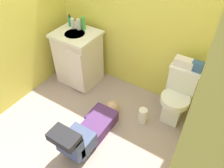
# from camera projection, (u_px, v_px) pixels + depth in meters

# --- Properties ---
(ground_plane) EXTENTS (2.81, 3.18, 0.04)m
(ground_plane) POSITION_uv_depth(u_px,v_px,m) (88.00, 132.00, 2.81)
(ground_plane) COLOR #A28E8A
(wall_back) EXTENTS (2.47, 0.08, 2.40)m
(wall_back) POSITION_uv_depth(u_px,v_px,m) (136.00, 7.00, 2.72)
(wall_back) COLOR #DBCE4E
(wall_back) RESTS_ON ground_plane
(wall_right) EXTENTS (0.08, 2.18, 2.40)m
(wall_right) POSITION_uv_depth(u_px,v_px,m) (214.00, 102.00, 1.52)
(wall_right) COLOR #DBCE4E
(wall_right) RESTS_ON ground_plane
(toilet) EXTENTS (0.36, 0.46, 0.75)m
(toilet) POSITION_uv_depth(u_px,v_px,m) (178.00, 96.00, 2.75)
(toilet) COLOR silver
(toilet) RESTS_ON ground_plane
(vanity_cabinet) EXTENTS (0.60, 0.53, 0.82)m
(vanity_cabinet) POSITION_uv_depth(u_px,v_px,m) (78.00, 58.00, 3.28)
(vanity_cabinet) COLOR silver
(vanity_cabinet) RESTS_ON ground_plane
(faucet) EXTENTS (0.02, 0.02, 0.10)m
(faucet) POSITION_uv_depth(u_px,v_px,m) (82.00, 25.00, 3.07)
(faucet) COLOR silver
(faucet) RESTS_ON vanity_cabinet
(person_plumber) EXTENTS (0.39, 1.06, 0.52)m
(person_plumber) POSITION_uv_depth(u_px,v_px,m) (88.00, 130.00, 2.60)
(person_plumber) COLOR #512D6B
(person_plumber) RESTS_ON ground_plane
(tissue_box) EXTENTS (0.22, 0.11, 0.10)m
(tissue_box) POSITION_uv_depth(u_px,v_px,m) (184.00, 62.00, 2.54)
(tissue_box) COLOR silver
(tissue_box) RESTS_ON toilet
(toiletry_bag) EXTENTS (0.12, 0.09, 0.11)m
(toiletry_bag) POSITION_uv_depth(u_px,v_px,m) (197.00, 66.00, 2.48)
(toiletry_bag) COLOR #33598C
(toiletry_bag) RESTS_ON toilet
(soap_dispenser) EXTENTS (0.06, 0.06, 0.17)m
(soap_dispenser) POSITION_uv_depth(u_px,v_px,m) (70.00, 21.00, 3.12)
(soap_dispenser) COLOR #34995C
(soap_dispenser) RESTS_ON vanity_cabinet
(bottle_white) EXTENTS (0.05, 0.05, 0.15)m
(bottle_white) POSITION_uv_depth(u_px,v_px,m) (73.00, 23.00, 3.06)
(bottle_white) COLOR white
(bottle_white) RESTS_ON vanity_cabinet
(bottle_clear) EXTENTS (0.06, 0.06, 0.15)m
(bottle_clear) POSITION_uv_depth(u_px,v_px,m) (79.00, 24.00, 3.04)
(bottle_clear) COLOR silver
(bottle_clear) RESTS_ON vanity_cabinet
(bottle_green) EXTENTS (0.06, 0.06, 0.18)m
(bottle_green) POSITION_uv_depth(u_px,v_px,m) (83.00, 23.00, 3.03)
(bottle_green) COLOR green
(bottle_green) RESTS_ON vanity_cabinet
(paper_towel_roll) EXTENTS (0.11, 0.11, 0.22)m
(paper_towel_roll) POSITION_uv_depth(u_px,v_px,m) (143.00, 116.00, 2.84)
(paper_towel_roll) COLOR white
(paper_towel_roll) RESTS_ON ground_plane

